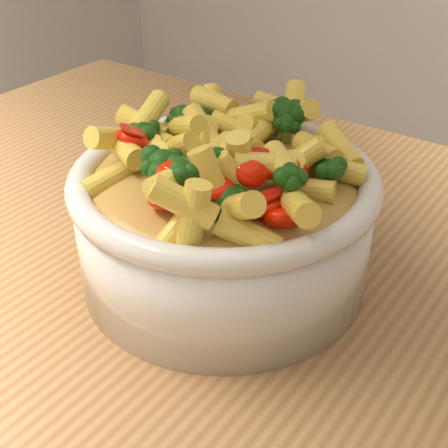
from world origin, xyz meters
The scene contains 3 objects.
table centered at (0.00, 0.00, 0.80)m, with size 1.20×0.80×0.90m.
serving_bowl centered at (-0.03, -0.01, 0.96)m, with size 0.27×0.27×0.12m.
pasta_salad centered at (-0.03, -0.01, 1.03)m, with size 0.22×0.22×0.05m.
Camera 1 is at (0.25, -0.39, 1.26)m, focal length 50.00 mm.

